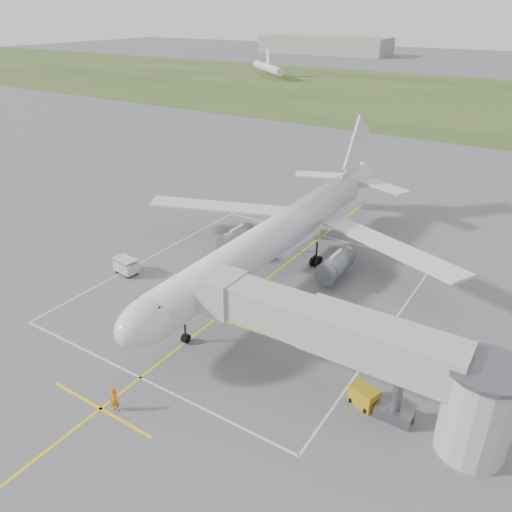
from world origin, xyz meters
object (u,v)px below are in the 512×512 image
Objects in this scene: airliner at (277,235)px; baggage_cart at (126,266)px; gpu_unit at (364,396)px; ramp_worker_wing at (243,244)px; jet_bridge at (369,353)px; ramp_worker_nose at (115,400)px.

airliner is 17.07× the size of baggage_cart.
airliner is 16.61m from baggage_cart.
ramp_worker_wing reaches higher than gpu_unit.
jet_bridge reaches higher than ramp_worker_wing.
jet_bridge reaches higher than ramp_worker_nose.
baggage_cart reaches higher than gpu_unit.
baggage_cart is at bearing -145.63° from airliner.
ramp_worker_nose is at bearing -39.34° from baggage_cart.
gpu_unit is 0.83× the size of baggage_cart.
gpu_unit is at bearing 104.11° from jet_bridge.
baggage_cart is (-13.41, -9.17, -3.48)m from airliner.
ramp_worker_nose reaches higher than gpu_unit.
ramp_worker_wing is at bearing 158.01° from airliner.
baggage_cart is at bearing -170.69° from gpu_unit.
baggage_cart is at bearing 105.98° from ramp_worker_wing.
gpu_unit is 29.50m from baggage_cart.
jet_bridge is 27.69m from ramp_worker_wing.
ramp_worker_nose is (14.46, -15.07, 0.05)m from baggage_cart.
ramp_worker_nose is at bearing 153.31° from ramp_worker_wing.
jet_bridge is at bearing -57.00° from gpu_unit.
jet_bridge is 13.93× the size of ramp_worker_wing.
ramp_worker_nose reaches higher than ramp_worker_wing.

